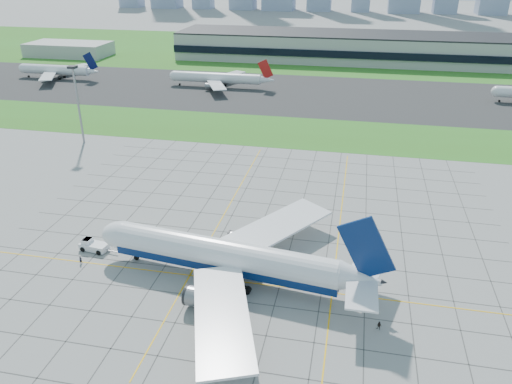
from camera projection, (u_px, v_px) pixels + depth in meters
ground at (241, 276)px, 98.64m from camera, size 1400.00×1400.00×0.00m
grass_median at (299, 132)px, 178.19m from camera, size 700.00×35.00×0.04m
asphalt_taxiway at (314, 94)px, 226.80m from camera, size 700.00×75.00×0.04m
grass_far at (331, 52)px, 324.04m from camera, size 700.00×145.00×0.04m
apron_markings at (255, 247)px, 108.36m from camera, size 120.00×130.00×0.03m
terminal at (398, 48)px, 291.12m from camera, size 260.00×43.00×15.80m
service_block at (69, 49)px, 311.82m from camera, size 50.00×25.00×8.00m
light_mast at (77, 95)px, 161.94m from camera, size 2.50×2.50×25.60m
airliner at (227, 257)px, 95.59m from camera, size 58.50×58.93×18.45m
pushback_tug at (93, 245)px, 106.83m from camera, size 8.96×3.75×2.46m
crew_near at (81, 260)px, 102.14m from camera, size 0.71×0.71×1.66m
crew_far at (379, 326)px, 84.10m from camera, size 0.96×0.86×1.63m
distant_jet_0 at (56, 70)px, 253.51m from camera, size 42.00×42.66×14.08m
distant_jet_1 at (218, 78)px, 237.03m from camera, size 48.48×42.66×14.08m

